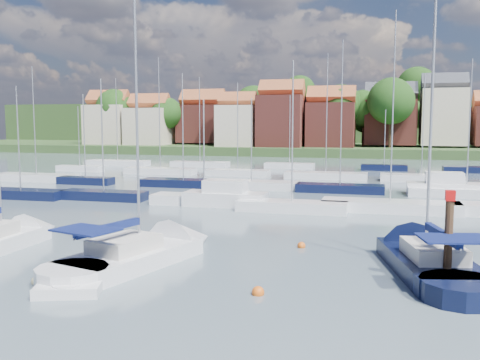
# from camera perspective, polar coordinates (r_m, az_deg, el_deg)

# --- Properties ---
(ground) EXTENTS (260.00, 260.00, 0.00)m
(ground) POSITION_cam_1_polar(r_m,az_deg,el_deg) (64.07, 8.08, -0.22)
(ground) COLOR #42505A
(ground) RESTS_ON ground
(sailboat_left) EXTENTS (2.73, 10.25, 14.00)m
(sailboat_left) POSITION_cam_1_polar(r_m,az_deg,el_deg) (34.14, -23.38, -5.79)
(sailboat_left) COLOR silver
(sailboat_left) RESTS_ON ground
(sailboat_centre) EXTENTS (6.45, 12.60, 16.52)m
(sailboat_centre) POSITION_cam_1_polar(r_m,az_deg,el_deg) (28.71, -9.30, -7.60)
(sailboat_centre) COLOR silver
(sailboat_centre) RESTS_ON ground
(sailboat_navy) EXTENTS (5.97, 12.89, 17.23)m
(sailboat_navy) POSITION_cam_1_polar(r_m,az_deg,el_deg) (28.84, 18.56, -7.79)
(sailboat_navy) COLOR black
(sailboat_navy) RESTS_ON ground
(tender) EXTENTS (2.91, 2.04, 0.57)m
(tender) POSITION_cam_1_polar(r_m,az_deg,el_deg) (23.69, -17.93, -11.16)
(tender) COLOR silver
(tender) RESTS_ON ground
(timber_piling) EXTENTS (0.40, 0.40, 6.51)m
(timber_piling) POSITION_cam_1_polar(r_m,az_deg,el_deg) (25.11, 21.26, -8.00)
(timber_piling) COLOR #4C331E
(timber_piling) RESTS_ON ground
(buoy_b) EXTENTS (0.50, 0.50, 0.50)m
(buoy_b) POSITION_cam_1_polar(r_m,az_deg,el_deg) (25.88, -20.83, -10.29)
(buoy_b) COLOR beige
(buoy_b) RESTS_ON ground
(buoy_c) EXTENTS (0.45, 0.45, 0.45)m
(buoy_c) POSITION_cam_1_polar(r_m,az_deg,el_deg) (26.93, -11.62, -9.35)
(buoy_c) COLOR #D85914
(buoy_c) RESTS_ON ground
(buoy_d) EXTENTS (0.53, 0.53, 0.53)m
(buoy_d) POSITION_cam_1_polar(r_m,az_deg,el_deg) (22.79, 1.93, -12.14)
(buoy_d) COLOR #D85914
(buoy_d) RESTS_ON ground
(buoy_e) EXTENTS (0.47, 0.47, 0.47)m
(buoy_e) POSITION_cam_1_polar(r_m,az_deg,el_deg) (31.02, 6.56, -7.17)
(buoy_e) COLOR #D85914
(buoy_e) RESTS_ON ground
(marina_field) EXTENTS (79.62, 41.41, 15.93)m
(marina_field) POSITION_cam_1_polar(r_m,az_deg,el_deg) (59.03, 9.37, -0.37)
(marina_field) COLOR silver
(marina_field) RESTS_ON ground
(far_shore_town) EXTENTS (212.46, 90.00, 22.27)m
(far_shore_town) POSITION_cam_1_polar(r_m,az_deg,el_deg) (156.00, 12.98, 5.19)
(far_shore_town) COLOR #304824
(far_shore_town) RESTS_ON ground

